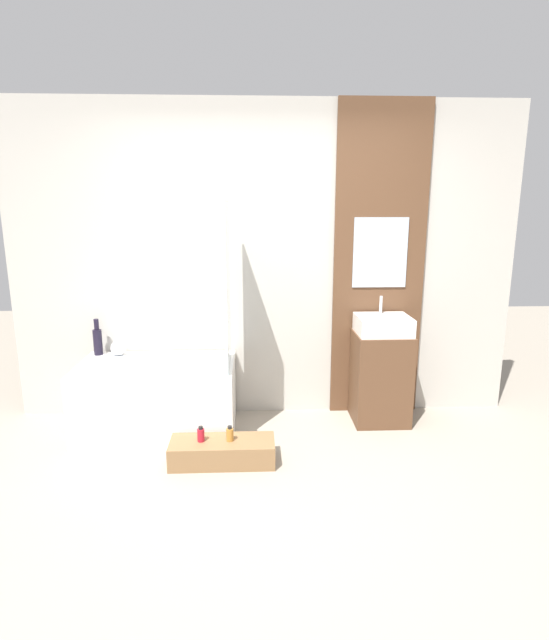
{
  "coord_description": "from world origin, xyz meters",
  "views": [
    {
      "loc": [
        -0.1,
        -2.58,
        1.78
      ],
      "look_at": [
        0.04,
        0.71,
        1.02
      ],
      "focal_mm": 28.0,
      "sensor_mm": 36.0,
      "label": 1
    }
  ],
  "objects_px": {
    "vase_round_light": "(118,348)",
    "bottle_soap_secondary": "(230,434)",
    "sink": "(383,325)",
    "bottle_soap_primary": "(201,435)",
    "vase_tall_dark": "(98,340)",
    "bathtub": "(158,397)",
    "wooden_step_bench": "(222,452)"
  },
  "relations": [
    {
      "from": "vase_tall_dark",
      "to": "wooden_step_bench",
      "type": "bearing_deg",
      "value": -36.99
    },
    {
      "from": "bathtub",
      "to": "bottle_soap_primary",
      "type": "distance_m",
      "value": 0.67
    },
    {
      "from": "sink",
      "to": "vase_round_light",
      "type": "xyz_separation_m",
      "value": [
        -2.17,
        0.11,
        -0.2
      ]
    },
    {
      "from": "vase_round_light",
      "to": "bathtub",
      "type": "bearing_deg",
      "value": -34.16
    },
    {
      "from": "vase_tall_dark",
      "to": "bottle_soap_secondary",
      "type": "bearing_deg",
      "value": -35.6
    },
    {
      "from": "wooden_step_bench",
      "to": "sink",
      "type": "distance_m",
      "value": 1.62
    },
    {
      "from": "bathtub",
      "to": "vase_tall_dark",
      "type": "bearing_deg",
      "value": 153.16
    },
    {
      "from": "bathtub",
      "to": "wooden_step_bench",
      "type": "bearing_deg",
      "value": -44.77
    },
    {
      "from": "vase_round_light",
      "to": "bottle_soap_primary",
      "type": "bearing_deg",
      "value": -46.14
    },
    {
      "from": "bottle_soap_primary",
      "to": "bottle_soap_secondary",
      "type": "xyz_separation_m",
      "value": [
        0.2,
        0.0,
        -0.0
      ]
    },
    {
      "from": "bottle_soap_secondary",
      "to": "sink",
      "type": "bearing_deg",
      "value": 28.29
    },
    {
      "from": "bottle_soap_secondary",
      "to": "vase_round_light",
      "type": "bearing_deg",
      "value": 140.73
    },
    {
      "from": "bottle_soap_primary",
      "to": "vase_round_light",
      "type": "bearing_deg",
      "value": 133.86
    },
    {
      "from": "vase_round_light",
      "to": "bottle_soap_primary",
      "type": "height_order",
      "value": "vase_round_light"
    },
    {
      "from": "sink",
      "to": "bottle_soap_secondary",
      "type": "relative_size",
      "value": 3.87
    },
    {
      "from": "sink",
      "to": "bottle_soap_primary",
      "type": "bearing_deg",
      "value": -155.2
    },
    {
      "from": "sink",
      "to": "bottle_soap_secondary",
      "type": "distance_m",
      "value": 1.52
    },
    {
      "from": "sink",
      "to": "vase_round_light",
      "type": "relative_size",
      "value": 3.5
    },
    {
      "from": "sink",
      "to": "bottle_soap_primary",
      "type": "height_order",
      "value": "sink"
    },
    {
      "from": "vase_round_light",
      "to": "bottle_soap_secondary",
      "type": "xyz_separation_m",
      "value": [
        0.94,
        -0.77,
        -0.41
      ]
    },
    {
      "from": "sink",
      "to": "bottle_soap_secondary",
      "type": "xyz_separation_m",
      "value": [
        -1.22,
        -0.66,
        -0.61
      ]
    },
    {
      "from": "vase_round_light",
      "to": "sink",
      "type": "bearing_deg",
      "value": -2.97
    },
    {
      "from": "bathtub",
      "to": "vase_round_light",
      "type": "xyz_separation_m",
      "value": [
        -0.35,
        0.24,
        0.34
      ]
    },
    {
      "from": "bathtub",
      "to": "vase_round_light",
      "type": "distance_m",
      "value": 0.54
    },
    {
      "from": "vase_tall_dark",
      "to": "bathtub",
      "type": "bearing_deg",
      "value": -26.84
    },
    {
      "from": "bathtub",
      "to": "bottle_soap_secondary",
      "type": "xyz_separation_m",
      "value": [
        0.59,
        -0.53,
        -0.07
      ]
    },
    {
      "from": "vase_tall_dark",
      "to": "bottle_soap_primary",
      "type": "xyz_separation_m",
      "value": [
        0.91,
        -0.8,
        -0.48
      ]
    },
    {
      "from": "wooden_step_bench",
      "to": "bottle_soap_secondary",
      "type": "distance_m",
      "value": 0.14
    },
    {
      "from": "wooden_step_bench",
      "to": "bottle_soap_secondary",
      "type": "xyz_separation_m",
      "value": [
        0.06,
        0.0,
        0.13
      ]
    },
    {
      "from": "bottle_soap_secondary",
      "to": "wooden_step_bench",
      "type": "bearing_deg",
      "value": -180.0
    },
    {
      "from": "wooden_step_bench",
      "to": "sink",
      "type": "bearing_deg",
      "value": 27.25
    },
    {
      "from": "bathtub",
      "to": "sink",
      "type": "xyz_separation_m",
      "value": [
        1.82,
        0.13,
        0.54
      ]
    }
  ]
}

